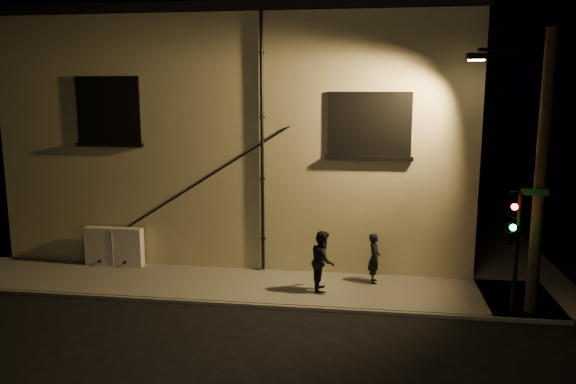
% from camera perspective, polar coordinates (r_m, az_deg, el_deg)
% --- Properties ---
extents(ground, '(90.00, 90.00, 0.00)m').
position_cam_1_polar(ground, '(16.03, 1.92, -11.83)').
color(ground, black).
extents(sidewalk, '(21.00, 16.00, 0.12)m').
position_cam_1_polar(sidewalk, '(20.06, 6.84, -7.13)').
color(sidewalk, '#636159').
rests_on(sidewalk, ground).
extents(building, '(16.20, 12.23, 8.80)m').
position_cam_1_polar(building, '(24.26, -2.70, 6.39)').
color(building, '#C1B88B').
rests_on(building, ground).
extents(utility_cabinet, '(2.01, 0.34, 1.32)m').
position_cam_1_polar(utility_cabinet, '(20.15, -17.23, -5.31)').
color(utility_cabinet, silver).
rests_on(utility_cabinet, sidewalk).
extents(pedestrian_a, '(0.40, 0.59, 1.57)m').
position_cam_1_polar(pedestrian_a, '(17.73, 8.75, -6.66)').
color(pedestrian_a, black).
rests_on(pedestrian_a, sidewalk).
extents(pedestrian_b, '(0.75, 0.93, 1.82)m').
position_cam_1_polar(pedestrian_b, '(16.87, 3.56, -6.99)').
color(pedestrian_b, black).
rests_on(pedestrian_b, sidewalk).
extents(traffic_signal, '(1.18, 1.99, 3.41)m').
position_cam_1_polar(traffic_signal, '(15.82, 21.71, -3.68)').
color(traffic_signal, black).
rests_on(traffic_signal, sidewalk).
extents(streetlamp_pole, '(2.04, 1.40, 7.59)m').
position_cam_1_polar(streetlamp_pole, '(16.05, 24.01, 2.12)').
color(streetlamp_pole, black).
rests_on(streetlamp_pole, ground).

